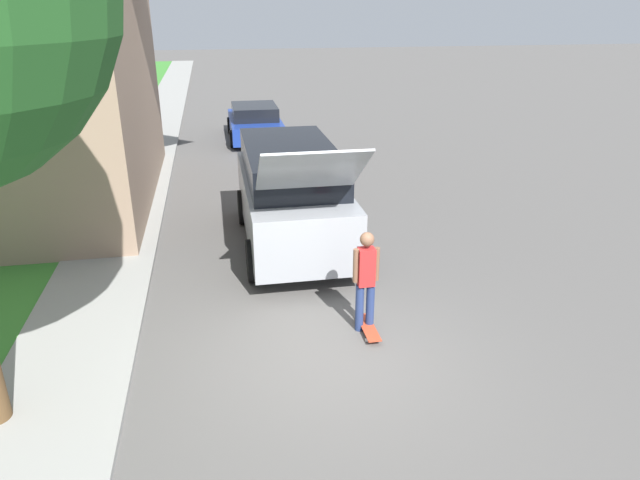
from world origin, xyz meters
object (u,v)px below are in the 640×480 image
Objects in this scene: skateboarder at (366,277)px; suv_parked at (291,193)px; skateboard at (368,328)px; car_down_street at (255,123)px.

suv_parked is at bearing 100.25° from skateboarder.
skateboarder is at bearing 109.24° from skateboard.
car_down_street is 14.05m from skateboard.
skateboard is at bearing -87.40° from car_down_street.
car_down_street is at bearing 92.46° from skateboarder.
skateboarder is 0.83m from skateboard.
skateboard is (0.04, -0.11, -0.83)m from skateboarder.
skateboarder is at bearing -87.54° from car_down_street.
suv_parked is at bearing -90.27° from car_down_street.
skateboarder is at bearing -79.75° from suv_parked.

